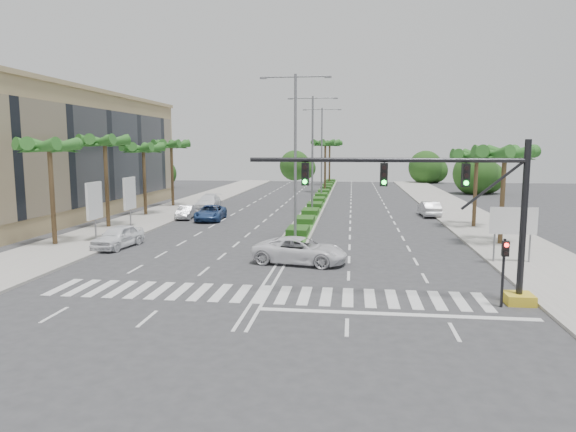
{
  "coord_description": "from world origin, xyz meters",
  "views": [
    {
      "loc": [
        4.11,
        -23.05,
        6.87
      ],
      "look_at": [
        0.54,
        5.45,
        3.0
      ],
      "focal_mm": 32.0,
      "sensor_mm": 36.0,
      "label": 1
    }
  ],
  "objects_px": {
    "car_parked_a": "(118,236)",
    "car_parked_b": "(186,212)",
    "car_crossing": "(300,250)",
    "car_right": "(429,209)",
    "car_parked_c": "(210,213)",
    "car_parked_d": "(208,202)"
  },
  "relations": [
    {
      "from": "car_parked_a",
      "to": "car_parked_b",
      "type": "relative_size",
      "value": 1.17
    },
    {
      "from": "car_crossing",
      "to": "car_right",
      "type": "relative_size",
      "value": 1.22
    },
    {
      "from": "car_parked_b",
      "to": "car_right",
      "type": "height_order",
      "value": "car_right"
    },
    {
      "from": "car_parked_a",
      "to": "car_right",
      "type": "xyz_separation_m",
      "value": [
        23.6,
        19.2,
        -0.02
      ]
    },
    {
      "from": "car_parked_a",
      "to": "car_crossing",
      "type": "relative_size",
      "value": 0.81
    },
    {
      "from": "car_parked_a",
      "to": "car_parked_b",
      "type": "distance_m",
      "value": 14.5
    },
    {
      "from": "car_parked_c",
      "to": "car_crossing",
      "type": "bearing_deg",
      "value": -63.06
    },
    {
      "from": "car_parked_b",
      "to": "car_right",
      "type": "bearing_deg",
      "value": 5.06
    },
    {
      "from": "car_parked_b",
      "to": "car_parked_c",
      "type": "relative_size",
      "value": 0.75
    },
    {
      "from": "car_parked_a",
      "to": "car_parked_c",
      "type": "bearing_deg",
      "value": 86.89
    },
    {
      "from": "car_parked_c",
      "to": "car_parked_d",
      "type": "relative_size",
      "value": 0.96
    },
    {
      "from": "car_right",
      "to": "car_parked_a",
      "type": "bearing_deg",
      "value": 35.69
    },
    {
      "from": "car_parked_b",
      "to": "car_parked_d",
      "type": "relative_size",
      "value": 0.72
    },
    {
      "from": "car_crossing",
      "to": "car_parked_b",
      "type": "bearing_deg",
      "value": 45.95
    },
    {
      "from": "car_parked_d",
      "to": "car_crossing",
      "type": "height_order",
      "value": "car_parked_d"
    },
    {
      "from": "car_parked_b",
      "to": "car_crossing",
      "type": "xyz_separation_m",
      "value": [
        12.91,
        -17.75,
        0.14
      ]
    },
    {
      "from": "car_parked_a",
      "to": "car_parked_c",
      "type": "relative_size",
      "value": 0.88
    },
    {
      "from": "car_parked_c",
      "to": "car_right",
      "type": "height_order",
      "value": "car_right"
    },
    {
      "from": "car_crossing",
      "to": "car_right",
      "type": "xyz_separation_m",
      "value": [
        10.69,
        22.45,
        -0.02
      ]
    },
    {
      "from": "car_parked_d",
      "to": "car_crossing",
      "type": "bearing_deg",
      "value": -66.32
    },
    {
      "from": "car_parked_d",
      "to": "car_crossing",
      "type": "distance_m",
      "value": 28.71
    },
    {
      "from": "car_parked_d",
      "to": "car_crossing",
      "type": "relative_size",
      "value": 0.96
    }
  ]
}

